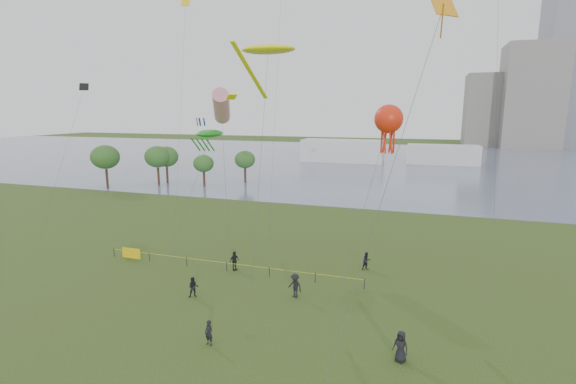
% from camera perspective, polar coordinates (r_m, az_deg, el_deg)
% --- Properties ---
extents(ground_plane, '(400.00, 400.00, 0.00)m').
position_cam_1_polar(ground_plane, '(24.78, -7.83, -22.99)').
color(ground_plane, '#263A12').
extents(lake, '(400.00, 120.00, 0.08)m').
position_cam_1_polar(lake, '(119.51, 13.56, 4.12)').
color(lake, slate).
rests_on(lake, ground_plane).
extents(building_mid, '(20.00, 20.00, 38.00)m').
position_cam_1_polar(building_mid, '(184.13, 30.23, 11.21)').
color(building_mid, slate).
rests_on(building_mid, ground_plane).
extents(building_low, '(16.00, 18.00, 28.00)m').
position_cam_1_polar(building_low, '(187.73, 25.47, 10.07)').
color(building_low, slate).
rests_on(building_low, ground_plane).
extents(pavilion_left, '(22.00, 8.00, 6.00)m').
position_cam_1_polar(pavilion_left, '(115.83, 7.47, 5.61)').
color(pavilion_left, silver).
rests_on(pavilion_left, ground_plane).
extents(pavilion_right, '(18.00, 7.00, 5.00)m').
position_cam_1_polar(pavilion_right, '(117.00, 20.40, 4.82)').
color(pavilion_right, silver).
rests_on(pavilion_right, ground_plane).
extents(trees, '(25.70, 17.84, 7.80)m').
position_cam_1_polar(trees, '(81.05, -16.63, 4.45)').
color(trees, '#352018').
rests_on(trees, ground_plane).
extents(fence, '(24.07, 0.07, 1.05)m').
position_cam_1_polar(fence, '(40.38, -16.28, -8.59)').
color(fence, black).
rests_on(fence, ground_plane).
extents(spectator_a, '(0.96, 0.89, 1.57)m').
position_cam_1_polar(spectator_a, '(32.90, -12.81, -12.59)').
color(spectator_a, black).
rests_on(spectator_a, ground_plane).
extents(spectator_b, '(1.37, 1.10, 1.85)m').
position_cam_1_polar(spectator_b, '(32.06, 0.96, -12.67)').
color(spectator_b, black).
rests_on(spectator_b, ground_plane).
extents(spectator_c, '(0.78, 1.10, 1.74)m').
position_cam_1_polar(spectator_c, '(37.37, -7.35, -9.33)').
color(spectator_c, black).
rests_on(spectator_c, ground_plane).
extents(spectator_d, '(1.04, 0.87, 1.81)m').
position_cam_1_polar(spectator_d, '(25.57, 15.16, -19.72)').
color(spectator_d, black).
rests_on(spectator_d, ground_plane).
extents(spectator_f, '(0.64, 0.50, 1.56)m').
position_cam_1_polar(spectator_f, '(26.71, -10.76, -18.40)').
color(spectator_f, black).
rests_on(spectator_f, ground_plane).
extents(spectator_g, '(1.00, 0.97, 1.62)m').
position_cam_1_polar(spectator_g, '(37.84, 10.69, -9.26)').
color(spectator_g, black).
rests_on(spectator_g, ground_plane).
extents(kite_stingray, '(5.17, 10.09, 19.78)m').
position_cam_1_polar(kite_stingray, '(40.48, -2.78, 18.82)').
color(kite_stingray, '#3F3F42').
extents(kite_windsock, '(5.74, 8.36, 16.15)m').
position_cam_1_polar(kite_windsock, '(45.16, -9.11, 11.48)').
color(kite_windsock, '#3F3F42').
extents(kite_creature, '(2.25, 10.19, 11.90)m').
position_cam_1_polar(kite_creature, '(44.39, -10.67, 7.81)').
color(kite_creature, '#3F3F42').
extents(kite_octopus, '(3.76, 7.71, 14.36)m').
position_cam_1_polar(kite_octopus, '(36.53, 13.60, 9.60)').
color(kite_octopus, '#3F3F42').
extents(kite_delta, '(5.36, 8.64, 19.71)m').
position_cam_1_polar(kite_delta, '(23.26, 19.75, 21.02)').
color(kite_delta, '#3F3F42').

